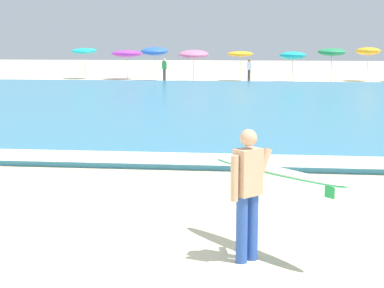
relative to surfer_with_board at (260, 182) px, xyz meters
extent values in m
plane|color=beige|center=(-2.92, -0.88, -1.02)|extent=(160.00, 160.00, 0.00)
cube|color=teal|center=(-2.92, 19.34, -0.95)|extent=(120.00, 28.00, 0.14)
cube|color=white|center=(-2.92, 5.94, -0.88)|extent=(120.00, 1.40, 0.01)
cylinder|color=#284CA3|center=(-0.22, -0.22, -0.58)|extent=(0.15, 0.15, 0.88)
cylinder|color=#284CA3|center=(-0.09, -0.09, -0.58)|extent=(0.15, 0.15, 0.88)
cube|color=tan|center=(-0.16, -0.16, 0.16)|extent=(0.40, 0.40, 0.60)
sphere|color=tan|center=(-0.16, -0.16, 0.60)|extent=(0.22, 0.22, 0.22)
cylinder|color=tan|center=(-0.32, -0.32, 0.11)|extent=(0.10, 0.10, 0.58)
cylinder|color=tan|center=(0.02, 0.05, 0.18)|extent=(0.29, 0.29, 0.51)
ellipsoid|color=white|center=(0.20, 0.20, 0.11)|extent=(1.78, 1.79, 0.10)
ellipsoid|color=green|center=(0.20, 0.20, 0.09)|extent=(1.86, 1.87, 0.06)
cube|color=green|center=(0.83, -0.44, -0.01)|extent=(0.11, 0.11, 0.14)
cylinder|color=beige|center=(-13.08, 36.58, -0.03)|extent=(0.05, 0.05, 2.00)
ellipsoid|color=#19ADB2|center=(-13.08, 36.58, 1.03)|extent=(1.87, 1.89, 0.52)
cylinder|color=beige|center=(-9.83, 36.42, -0.13)|extent=(0.05, 0.05, 1.79)
ellipsoid|color=purple|center=(-9.83, 36.42, 0.84)|extent=(2.24, 2.25, 0.54)
cylinder|color=beige|center=(-7.53, 35.04, -0.04)|extent=(0.05, 0.05, 1.98)
ellipsoid|color=blue|center=(-7.53, 35.04, 1.04)|extent=(1.92, 1.95, 0.71)
cylinder|color=beige|center=(-4.72, 34.44, -0.13)|extent=(0.05, 0.05, 1.79)
ellipsoid|color=pink|center=(-4.72, 34.44, 0.85)|extent=(2.04, 2.08, 0.73)
cylinder|color=beige|center=(-1.55, 35.41, -0.11)|extent=(0.05, 0.05, 1.83)
ellipsoid|color=#F4A31E|center=(-1.55, 35.41, 0.86)|extent=(1.81, 1.81, 0.40)
cylinder|color=beige|center=(2.03, 34.69, -0.16)|extent=(0.05, 0.05, 1.72)
ellipsoid|color=#19ADB2|center=(2.03, 34.69, 0.78)|extent=(1.82, 1.84, 0.62)
cylinder|color=beige|center=(4.59, 34.40, -0.04)|extent=(0.05, 0.05, 1.96)
ellipsoid|color=#23844C|center=(4.59, 34.40, 1.02)|extent=(1.87, 1.88, 0.56)
cylinder|color=beige|center=(7.25, 36.18, -0.02)|extent=(0.05, 0.05, 2.00)
ellipsoid|color=#F4A31E|center=(7.25, 36.18, 1.05)|extent=(1.70, 1.72, 0.59)
cylinder|color=#383842|center=(-6.79, 34.65, -0.60)|extent=(0.20, 0.20, 0.84)
cube|color=#338C4C|center=(-6.79, 34.65, 0.09)|extent=(0.32, 0.20, 0.54)
sphere|color=beige|center=(-6.79, 34.65, 0.46)|extent=(0.20, 0.20, 0.20)
cylinder|color=#383842|center=(-0.91, 34.49, -0.60)|extent=(0.20, 0.20, 0.84)
cube|color=white|center=(-0.91, 34.49, 0.09)|extent=(0.32, 0.20, 0.54)
sphere|color=brown|center=(-0.91, 34.49, 0.46)|extent=(0.20, 0.20, 0.20)
camera|label=1|loc=(0.00, -7.78, 1.80)|focal=57.37mm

